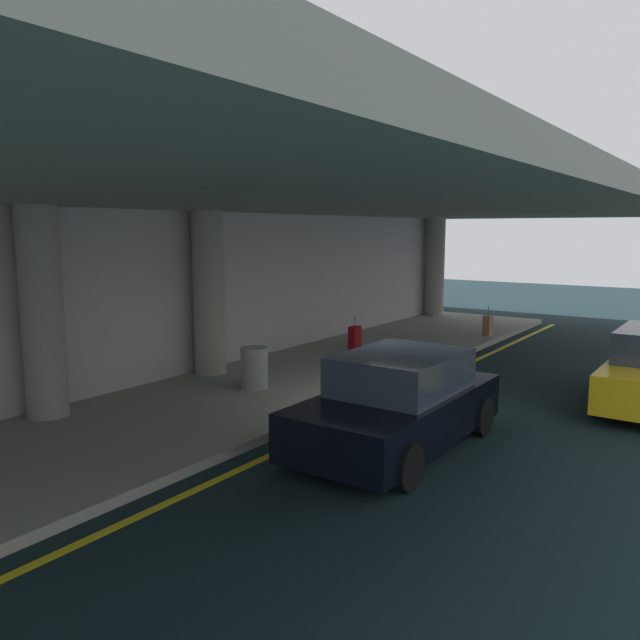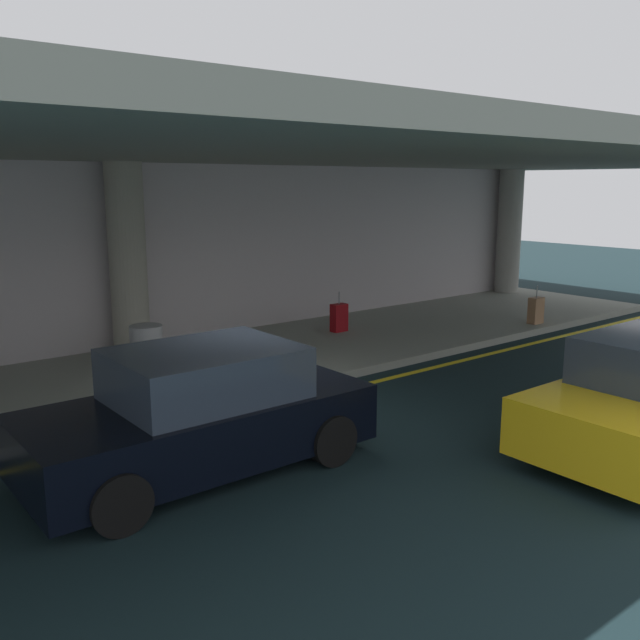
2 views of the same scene
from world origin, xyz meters
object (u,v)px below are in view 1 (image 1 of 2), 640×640
object	(u,v)px
car_black	(398,403)
suitcase_upright_secondary	(488,325)
support_column_right_mid	(435,267)
suitcase_upright_primary	(355,338)
support_column_center	(209,293)
support_column_left_mid	(42,313)
trash_bin_steel	(254,368)

from	to	relation	value
car_black	suitcase_upright_secondary	world-z (taller)	car_black
car_black	suitcase_upright_secondary	size ratio (longest dim) A/B	4.56
support_column_right_mid	suitcase_upright_primary	size ratio (longest dim) A/B	4.06
support_column_right_mid	car_black	bearing A→B (deg)	-157.51
support_column_center	suitcase_upright_secondary	world-z (taller)	support_column_center
support_column_left_mid	suitcase_upright_primary	size ratio (longest dim) A/B	4.06
support_column_left_mid	suitcase_upright_primary	xyz separation A→B (m)	(8.34, -1.17, -1.51)
support_column_right_mid	suitcase_upright_secondary	bearing A→B (deg)	-135.68
support_column_left_mid	suitcase_upright_secondary	size ratio (longest dim) A/B	4.06
car_black	trash_bin_steel	size ratio (longest dim) A/B	4.82
suitcase_upright_secondary	support_column_right_mid	bearing A→B (deg)	27.71
support_column_center	suitcase_upright_secondary	size ratio (longest dim) A/B	4.06
suitcase_upright_primary	suitcase_upright_secondary	bearing A→B (deg)	-38.66
support_column_left_mid	suitcase_upright_primary	distance (m)	8.56
support_column_left_mid	support_column_right_mid	world-z (taller)	same
suitcase_upright_primary	trash_bin_steel	world-z (taller)	suitcase_upright_primary
support_column_left_mid	suitcase_upright_primary	bearing A→B (deg)	-8.00
support_column_right_mid	suitcase_upright_secondary	distance (m)	5.08
support_column_left_mid	suitcase_upright_secondary	world-z (taller)	support_column_left_mid
support_column_center	support_column_left_mid	bearing A→B (deg)	180.00
support_column_center	car_black	bearing A→B (deg)	-105.46
suitcase_upright_primary	suitcase_upright_secondary	size ratio (longest dim) A/B	1.00
support_column_center	support_column_right_mid	size ratio (longest dim) A/B	1.00
support_column_left_mid	car_black	world-z (taller)	support_column_left_mid
support_column_center	suitcase_upright_primary	distance (m)	4.75
support_column_right_mid	car_black	world-z (taller)	support_column_right_mid
trash_bin_steel	car_black	bearing A→B (deg)	-105.61
support_column_right_mid	suitcase_upright_primary	xyz separation A→B (m)	(-7.66, -1.17, -1.51)
car_black	suitcase_upright_secondary	distance (m)	10.33
car_black	suitcase_upright_secondary	bearing A→B (deg)	11.06
support_column_left_mid	support_column_center	xyz separation A→B (m)	(4.00, 0.00, 0.00)
suitcase_upright_secondary	support_column_left_mid	bearing A→B (deg)	148.27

